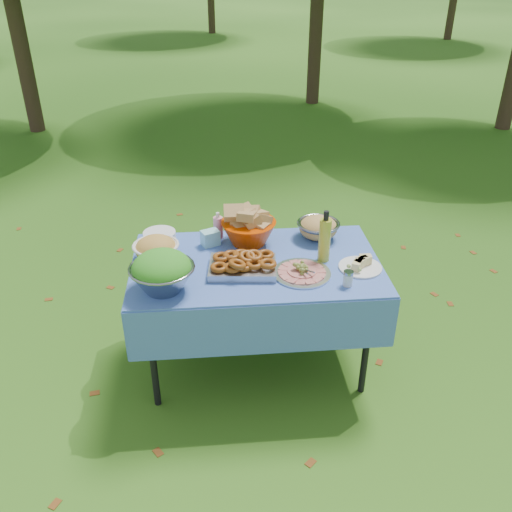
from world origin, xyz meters
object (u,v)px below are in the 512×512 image
at_px(bread_bowl, 249,227).
at_px(charcuterie_platter, 302,268).
at_px(picnic_table, 256,315).
at_px(plate_stack, 160,237).
at_px(oil_bottle, 325,236).
at_px(salad_bowl, 162,272).
at_px(pasta_bowl_steel, 318,227).

distance_m(bread_bowl, charcuterie_platter, 0.49).
bearing_deg(picnic_table, plate_stack, 151.42).
xyz_separation_m(charcuterie_platter, oil_bottle, (0.15, 0.15, 0.12)).
height_order(salad_bowl, bread_bowl, salad_bowl).
xyz_separation_m(bread_bowl, pasta_bowl_steel, (0.45, 0.04, -0.04)).
bearing_deg(salad_bowl, pasta_bowl_steel, 29.30).
relative_size(picnic_table, salad_bowl, 4.19).
height_order(charcuterie_platter, oil_bottle, oil_bottle).
bearing_deg(pasta_bowl_steel, oil_bottle, -94.23).
relative_size(plate_stack, pasta_bowl_steel, 0.77).
bearing_deg(plate_stack, pasta_bowl_steel, -1.77).
height_order(salad_bowl, pasta_bowl_steel, salad_bowl).
bearing_deg(bread_bowl, pasta_bowl_steel, 4.78).
distance_m(plate_stack, oil_bottle, 1.04).
bearing_deg(picnic_table, bread_bowl, 95.85).
bearing_deg(bread_bowl, plate_stack, 173.00).
distance_m(plate_stack, pasta_bowl_steel, 1.01).
bearing_deg(oil_bottle, bread_bowl, 149.37).
relative_size(bread_bowl, charcuterie_platter, 1.03).
bearing_deg(picnic_table, oil_bottle, -0.39).
xyz_separation_m(bread_bowl, oil_bottle, (0.43, -0.25, 0.05)).
bearing_deg(plate_stack, picnic_table, -28.58).
relative_size(pasta_bowl_steel, charcuterie_platter, 0.80).
bearing_deg(pasta_bowl_steel, charcuterie_platter, -111.77).
distance_m(salad_bowl, bread_bowl, 0.71).
bearing_deg(charcuterie_platter, plate_stack, 150.48).
relative_size(picnic_table, charcuterie_platter, 4.39).
xyz_separation_m(picnic_table, bread_bowl, (-0.03, 0.25, 0.49)).
relative_size(bread_bowl, oil_bottle, 1.07).
bearing_deg(pasta_bowl_steel, bread_bowl, -175.22).
distance_m(picnic_table, salad_bowl, 0.76).
relative_size(salad_bowl, oil_bottle, 1.10).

